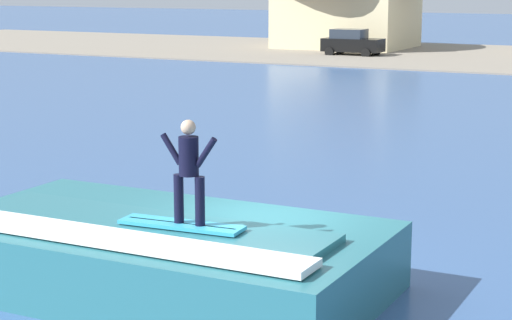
{
  "coord_description": "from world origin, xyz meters",
  "views": [
    {
      "loc": [
        6.93,
        -14.04,
        5.23
      ],
      "look_at": [
        -1.31,
        2.15,
        1.63
      ],
      "focal_mm": 64.09,
      "sensor_mm": 36.0,
      "label": 1
    }
  ],
  "objects": [
    {
      "name": "house_with_chimney",
      "position": [
        -18.89,
        52.11,
        3.66
      ],
      "size": [
        11.62,
        11.62,
        6.91
      ],
      "color": "beige",
      "rests_on": "ground_plane"
    },
    {
      "name": "surfboard",
      "position": [
        -0.61,
        -1.88,
        1.34
      ],
      "size": [
        2.13,
        0.65,
        0.06
      ],
      "color": "#33A5CC",
      "rests_on": "wave_crest"
    },
    {
      "name": "car_near_shore",
      "position": [
        -15.95,
        45.6,
        0.95
      ],
      "size": [
        4.09,
        2.23,
        1.86
      ],
      "color": "black",
      "rests_on": "ground_plane"
    },
    {
      "name": "surfer",
      "position": [
        -0.46,
        -1.87,
        2.31
      ],
      "size": [
        1.03,
        0.32,
        1.7
      ],
      "color": "black",
      "rests_on": "surfboard"
    },
    {
      "name": "wave_crest",
      "position": [
        -1.31,
        -1.47,
        0.62
      ],
      "size": [
        7.54,
        4.17,
        1.31
      ],
      "color": "#286A74",
      "rests_on": "ground_plane"
    },
    {
      "name": "ground_plane",
      "position": [
        0.0,
        0.0,
        0.0
      ],
      "size": [
        260.0,
        260.0,
        0.0
      ],
      "primitive_type": "plane",
      "color": "#35568A"
    }
  ]
}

